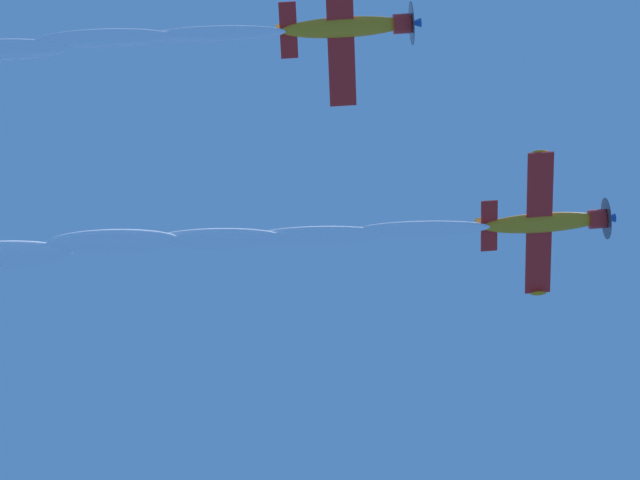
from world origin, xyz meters
TOP-DOWN VIEW (x-y plane):
  - airplane_lead at (0.66, -3.11)m, footprint 8.94×10.03m
  - airplane_left_wingman at (-8.93, -18.34)m, footprint 8.94×10.03m
  - smoke_trail_lead at (-32.90, -9.43)m, footprint 47.99×10.57m

SIDE VIEW (x-z plane):
  - smoke_trail_lead at x=-32.90m, z-range 87.17..90.35m
  - airplane_lead at x=0.66m, z-range 88.52..91.33m
  - airplane_left_wingman at x=-8.93m, z-range 89.46..92.20m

